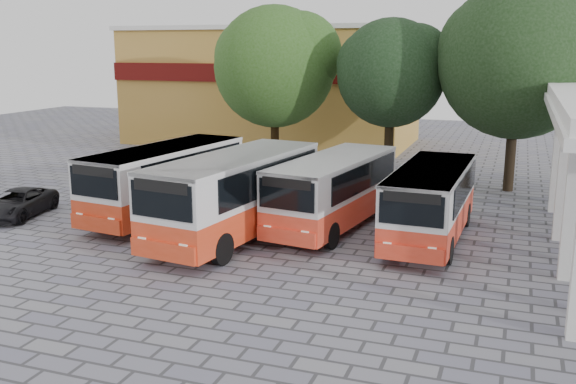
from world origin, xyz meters
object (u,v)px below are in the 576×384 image
at_px(bus_far_left, 166,177).
at_px(parked_car, 17,203).
at_px(bus_centre_right, 334,188).
at_px(bus_far_right, 431,199).
at_px(bus_centre_left, 236,191).

xyz_separation_m(bus_far_left, parked_car, (-5.84, -2.06, -1.13)).
height_order(bus_centre_right, parked_car, bus_centre_right).
relative_size(bus_far_left, bus_far_right, 1.11).
xyz_separation_m(bus_centre_left, bus_far_right, (6.70, 2.10, -0.22)).
xyz_separation_m(bus_far_right, parked_car, (-16.49, -2.36, -0.99)).
relative_size(bus_centre_right, bus_far_right, 1.06).
height_order(bus_centre_left, bus_far_right, bus_centre_left).
xyz_separation_m(bus_centre_right, bus_far_right, (3.74, -0.42, -0.05)).
distance_m(bus_centre_left, parked_car, 9.87).
relative_size(bus_far_left, parked_car, 2.07).
relative_size(bus_far_right, parked_car, 1.87).
relative_size(bus_far_left, bus_centre_right, 1.05).
distance_m(bus_centre_left, bus_far_right, 7.02).
bearing_deg(bus_far_right, bus_centre_left, -160.76).
height_order(bus_far_left, bus_far_right, bus_far_left).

